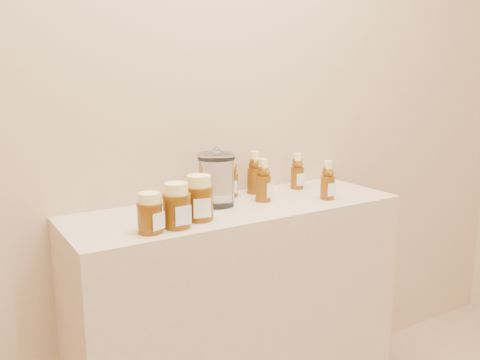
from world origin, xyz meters
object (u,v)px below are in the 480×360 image
display_table (238,323)px  glass_canister (217,177)px  bear_bottle_back_left (231,175)px  bear_bottle_front_left (263,177)px  honey_jar_left (150,213)px

display_table → glass_canister: glass_canister is taller
display_table → bear_bottle_back_left: size_ratio=7.40×
bear_bottle_back_left → glass_canister: bearing=-122.6°
bear_bottle_back_left → bear_bottle_front_left: 0.14m
honey_jar_left → bear_bottle_front_left: bearing=-5.8°
display_table → bear_bottle_back_left: bear_bottle_back_left is taller
honey_jar_left → glass_canister: 0.36m
glass_canister → bear_bottle_front_left: bearing=-11.8°
display_table → honey_jar_left: 0.64m
display_table → bear_bottle_front_left: bear_bottle_front_left is taller
bear_bottle_back_left → glass_canister: size_ratio=0.80×
bear_bottle_back_left → honey_jar_left: 0.50m
display_table → glass_canister: bearing=142.1°
honey_jar_left → glass_canister: glass_canister is taller
bear_bottle_front_left → honey_jar_left: (-0.49, -0.13, -0.03)m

